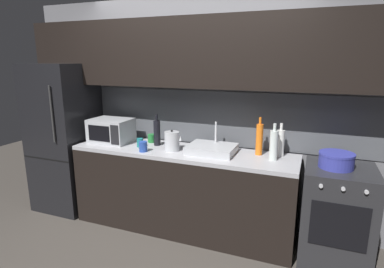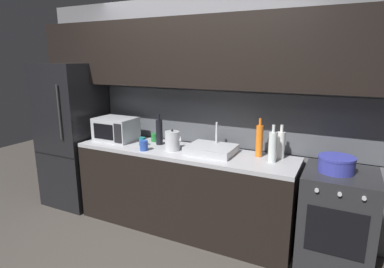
{
  "view_description": "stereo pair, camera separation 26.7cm",
  "coord_description": "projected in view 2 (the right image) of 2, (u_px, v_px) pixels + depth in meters",
  "views": [
    {
      "loc": [
        1.27,
        -2.02,
        1.84
      ],
      "look_at": [
        0.12,
        0.9,
        1.09
      ],
      "focal_mm": 29.3,
      "sensor_mm": 36.0,
      "label": 1
    },
    {
      "loc": [
        1.51,
        -1.91,
        1.84
      ],
      "look_at": [
        0.12,
        0.9,
        1.09
      ],
      "focal_mm": 29.3,
      "sensor_mm": 36.0,
      "label": 2
    }
  ],
  "objects": [
    {
      "name": "refrigerator",
      "position": [
        74.0,
        135.0,
        4.0
      ],
      "size": [
        0.68,
        0.69,
        1.79
      ],
      "color": "black",
      "rests_on": "ground"
    },
    {
      "name": "wine_bottle_orange",
      "position": [
        259.0,
        140.0,
        3.06
      ],
      "size": [
        0.07,
        0.07,
        0.38
      ],
      "color": "orange",
      "rests_on": "counter_run"
    },
    {
      "name": "microwave",
      "position": [
        116.0,
        129.0,
        3.69
      ],
      "size": [
        0.46,
        0.35,
        0.27
      ],
      "color": "#A8AAAF",
      "rests_on": "counter_run"
    },
    {
      "name": "kettle",
      "position": [
        172.0,
        141.0,
        3.29
      ],
      "size": [
        0.19,
        0.16,
        0.23
      ],
      "color": "#B7BABF",
      "rests_on": "counter_run"
    },
    {
      "name": "oven_range",
      "position": [
        336.0,
        221.0,
        2.76
      ],
      "size": [
        0.6,
        0.62,
        0.9
      ],
      "color": "#232326",
      "rests_on": "ground"
    },
    {
      "name": "mug_teal",
      "position": [
        142.0,
        141.0,
        3.48
      ],
      "size": [
        0.07,
        0.07,
        0.09
      ],
      "primitive_type": "cylinder",
      "color": "#19666B",
      "rests_on": "counter_run"
    },
    {
      "name": "back_wall",
      "position": [
        195.0,
        86.0,
        3.43
      ],
      "size": [
        4.13,
        0.44,
        2.5
      ],
      "color": "slate",
      "rests_on": "ground"
    },
    {
      "name": "wine_bottle_clear",
      "position": [
        273.0,
        147.0,
        2.9
      ],
      "size": [
        0.08,
        0.08,
        0.35
      ],
      "color": "silver",
      "rests_on": "counter_run"
    },
    {
      "name": "wine_bottle_dark",
      "position": [
        159.0,
        132.0,
        3.5
      ],
      "size": [
        0.08,
        0.08,
        0.35
      ],
      "color": "black",
      "rests_on": "counter_run"
    },
    {
      "name": "sink_basin",
      "position": [
        211.0,
        149.0,
        3.2
      ],
      "size": [
        0.48,
        0.38,
        0.3
      ],
      "color": "#ADAFB5",
      "rests_on": "counter_run"
    },
    {
      "name": "mug_blue",
      "position": [
        144.0,
        145.0,
        3.29
      ],
      "size": [
        0.09,
        0.09,
        0.11
      ],
      "primitive_type": "cylinder",
      "color": "#234299",
      "rests_on": "counter_run"
    },
    {
      "name": "cooking_pot",
      "position": [
        336.0,
        164.0,
        2.66
      ],
      "size": [
        0.3,
        0.3,
        0.14
      ],
      "color": "#333899",
      "rests_on": "oven_range"
    },
    {
      "name": "wine_bottle_white",
      "position": [
        281.0,
        145.0,
        3.01
      ],
      "size": [
        0.08,
        0.08,
        0.33
      ],
      "color": "silver",
      "rests_on": "counter_run"
    },
    {
      "name": "counter_run",
      "position": [
        183.0,
        189.0,
        3.42
      ],
      "size": [
        2.39,
        0.6,
        0.9
      ],
      "color": "black",
      "rests_on": "ground"
    },
    {
      "name": "mug_green",
      "position": [
        155.0,
        137.0,
        3.65
      ],
      "size": [
        0.09,
        0.09,
        0.1
      ],
      "primitive_type": "cylinder",
      "color": "#1E6B2D",
      "rests_on": "counter_run"
    }
  ]
}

